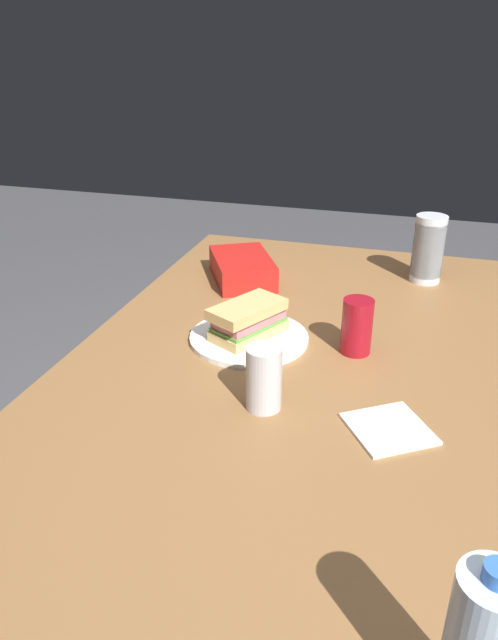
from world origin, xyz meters
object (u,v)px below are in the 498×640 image
object	(u,v)px
chip_bag	(242,268)
soda_can_silver	(264,378)
soda_can_red	(357,326)
sandwich	(248,320)
plastic_cup_stack	(428,249)
dining_table	(303,399)
paper_plate	(249,338)

from	to	relation	value
chip_bag	soda_can_silver	bearing A→B (deg)	172.24
soda_can_red	soda_can_silver	xyz separation A→B (m)	(0.26, -0.13, 0.00)
chip_bag	soda_can_red	bearing A→B (deg)	-161.09
sandwich	chip_bag	world-z (taller)	sandwich
chip_bag	plastic_cup_stack	world-z (taller)	plastic_cup_stack
soda_can_red	sandwich	bearing A→B (deg)	-85.70
sandwich	soda_can_red	size ratio (longest dim) A/B	1.69
chip_bag	soda_can_silver	world-z (taller)	soda_can_silver
chip_bag	dining_table	bearing A→B (deg)	-175.36
sandwich	soda_can_silver	world-z (taller)	soda_can_silver
dining_table	plastic_cup_stack	xyz separation A→B (m)	(-0.54, 0.22, 0.18)
paper_plate	chip_bag	size ratio (longest dim) A/B	1.16
chip_bag	plastic_cup_stack	xyz separation A→B (m)	(-0.14, 0.49, 0.06)
chip_bag	plastic_cup_stack	size ratio (longest dim) A/B	1.24
sandwich	soda_can_silver	size ratio (longest dim) A/B	1.69
plastic_cup_stack	paper_plate	bearing A→B (deg)	-37.08
dining_table	soda_can_silver	xyz separation A→B (m)	(0.19, -0.04, 0.15)
dining_table	soda_can_red	world-z (taller)	soda_can_red
dining_table	sandwich	size ratio (longest dim) A/B	7.53
paper_plate	dining_table	bearing A→B (deg)	66.87
paper_plate	sandwich	size ratio (longest dim) A/B	1.30
soda_can_red	dining_table	bearing A→B (deg)	-52.05
dining_table	sandwich	world-z (taller)	sandwich
soda_can_red	chip_bag	bearing A→B (deg)	-132.63
dining_table	soda_can_red	distance (m)	0.19
sandwich	chip_bag	xyz separation A→B (m)	(-0.35, -0.12, -0.02)
plastic_cup_stack	soda_can_silver	world-z (taller)	plastic_cup_stack
dining_table	soda_can_silver	distance (m)	0.25
soda_can_red	soda_can_silver	distance (m)	0.29
dining_table	sandwich	distance (m)	0.21
sandwich	soda_can_red	xyz separation A→B (m)	(-0.02, 0.24, 0.01)
dining_table	soda_can_red	xyz separation A→B (m)	(-0.07, 0.09, 0.15)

